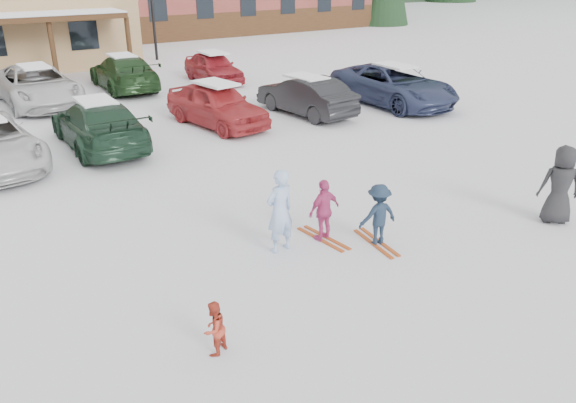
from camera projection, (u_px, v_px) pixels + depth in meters
ground at (303, 271)px, 10.61m from camera, size 160.00×160.00×0.00m
adult_skier at (280, 211)px, 11.02m from camera, size 0.68×0.49×1.74m
toddler_red at (214, 328)px, 8.24m from camera, size 0.53×0.49×0.88m
child_navy at (378, 215)px, 11.38m from camera, size 0.90×0.59×1.31m
skis_child_navy at (376, 243)px, 11.63m from camera, size 0.38×1.41×0.03m
child_magenta at (324, 210)px, 11.55m from camera, size 0.82×0.41×1.34m
skis_child_magenta at (323, 238)px, 11.81m from camera, size 0.36×1.41×0.03m
bystander_dark at (560, 185)px, 12.25m from camera, size 1.03×0.98×1.77m
parked_car_3 at (99, 124)px, 17.25m from camera, size 2.09×5.11×1.48m
parked_car_4 at (217, 104)px, 19.53m from camera, size 2.48×4.64×1.50m
parked_car_5 at (306, 96)px, 20.95m from camera, size 1.94×4.45×1.42m
parked_car_6 at (393, 85)px, 22.40m from camera, size 2.68×5.65×1.56m
parked_car_10 at (37, 86)px, 22.29m from camera, size 2.82×5.70×1.56m
parked_car_11 at (124, 73)px, 24.94m from camera, size 2.28×5.27×1.51m
parked_car_12 at (213, 67)px, 26.48m from camera, size 1.75×4.13×1.39m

